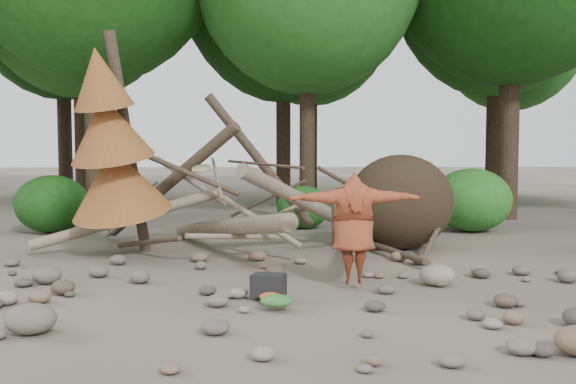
{
  "coord_description": "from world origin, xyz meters",
  "views": [
    {
      "loc": [
        -0.3,
        -8.89,
        2.13
      ],
      "look_at": [
        0.14,
        1.5,
        1.4
      ],
      "focal_mm": 40.0,
      "sensor_mm": 36.0,
      "label": 1
    }
  ],
  "objects": [
    {
      "name": "cloth_green",
      "position": [
        -0.11,
        -0.67,
        0.08
      ],
      "size": [
        0.43,
        0.36,
        0.16
      ],
      "primitive_type": "ellipsoid",
      "color": "#34712D",
      "rests_on": "ground"
    },
    {
      "name": "boulder_mid_right",
      "position": [
        2.4,
        0.75,
        0.16
      ],
      "size": [
        0.55,
        0.49,
        0.33
      ],
      "primitive_type": "ellipsoid",
      "color": "gray",
      "rests_on": "ground"
    },
    {
      "name": "ground",
      "position": [
        0.0,
        0.0,
        0.0
      ],
      "size": [
        120.0,
        120.0,
        0.0
      ],
      "primitive_type": "plane",
      "color": "#514C44",
      "rests_on": "ground"
    },
    {
      "name": "boulder_mid_left",
      "position": [
        -3.64,
        1.13,
        0.14
      ],
      "size": [
        0.45,
        0.41,
        0.27
      ],
      "primitive_type": "ellipsoid",
      "color": "#635D53",
      "rests_on": "ground"
    },
    {
      "name": "boulder_front_left",
      "position": [
        -2.93,
        -1.59,
        0.17
      ],
      "size": [
        0.58,
        0.52,
        0.35
      ],
      "primitive_type": "ellipsoid",
      "color": "#6B6359",
      "rests_on": "ground"
    },
    {
      "name": "backpack",
      "position": [
        -0.2,
        -0.08,
        0.15
      ],
      "size": [
        0.53,
        0.42,
        0.3
      ],
      "primitive_type": "cube",
      "rotation": [
        0.0,
        0.0,
        -0.29
      ],
      "color": "black",
      "rests_on": "ground"
    },
    {
      "name": "dead_conifer",
      "position": [
        -3.12,
        3.37,
        2.11
      ],
      "size": [
        2.06,
        2.16,
        4.35
      ],
      "color": "#4C3F30",
      "rests_on": "ground"
    },
    {
      "name": "cloth_orange",
      "position": [
        -0.18,
        -0.33,
        0.06
      ],
      "size": [
        0.31,
        0.25,
        0.11
      ],
      "primitive_type": "ellipsoid",
      "color": "#A4541C",
      "rests_on": "ground"
    },
    {
      "name": "deadfall_pile",
      "position": [
        2.02,
        4.24,
        0.95
      ],
      "size": [
        8.55,
        5.24,
        3.3
      ],
      "color": "#332619",
      "rests_on": "ground"
    },
    {
      "name": "bush_right",
      "position": [
        5.0,
        7.0,
        0.8
      ],
      "size": [
        2.0,
        2.0,
        1.6
      ],
      "primitive_type": "ellipsoid",
      "color": "#2B7424",
      "rests_on": "ground"
    },
    {
      "name": "bush_mid",
      "position": [
        0.8,
        7.8,
        0.56
      ],
      "size": [
        1.4,
        1.4,
        1.12
      ],
      "primitive_type": "ellipsoid",
      "color": "#22621C",
      "rests_on": "ground"
    },
    {
      "name": "frisbee_thrower",
      "position": [
        1.08,
        0.59,
        0.92
      ],
      "size": [
        3.45,
        0.63,
        1.81
      ],
      "color": "brown",
      "rests_on": "ground"
    },
    {
      "name": "bush_left",
      "position": [
        -5.5,
        7.2,
        0.72
      ],
      "size": [
        1.8,
        1.8,
        1.44
      ],
      "primitive_type": "ellipsoid",
      "color": "#194D14",
      "rests_on": "ground"
    }
  ]
}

